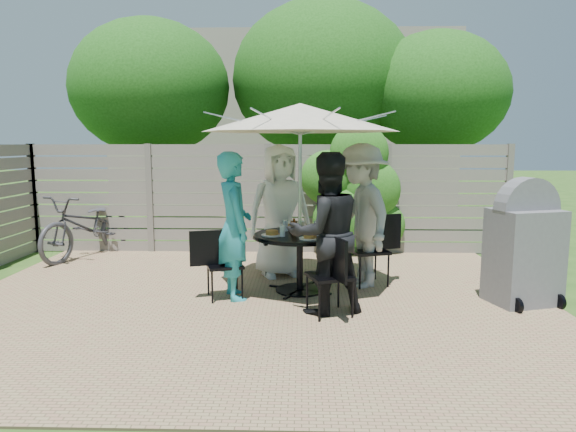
{
  "coord_description": "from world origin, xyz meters",
  "views": [
    {
      "loc": [
        0.58,
        -5.57,
        1.86
      ],
      "look_at": [
        0.4,
        0.88,
        0.94
      ],
      "focal_mm": 32.0,
      "sensor_mm": 36.0,
      "label": 1
    }
  ],
  "objects_px": {
    "plate_front": "(310,237)",
    "plate_right": "(327,230)",
    "person_left": "(234,226)",
    "person_back": "(280,211)",
    "plate_back": "(291,227)",
    "coffee_cup": "(301,226)",
    "chair_front": "(330,292)",
    "chair_right": "(369,264)",
    "chair_left": "(224,279)",
    "person_right": "(361,216)",
    "patio_table": "(300,252)",
    "bicycle": "(88,225)",
    "syrup_jug": "(294,227)",
    "glass_right": "(316,226)",
    "glass_back": "(285,226)",
    "glass_left": "(282,231)",
    "glass_front": "(315,231)",
    "chair_back": "(277,253)",
    "umbrella": "(300,118)",
    "plate_left": "(272,234)",
    "bbq_grill": "(524,247)",
    "person_front": "(326,234)"
  },
  "relations": [
    {
      "from": "chair_left",
      "to": "person_left",
      "type": "bearing_deg",
      "value": 2.02
    },
    {
      "from": "chair_left",
      "to": "person_right",
      "type": "relative_size",
      "value": 0.46
    },
    {
      "from": "patio_table",
      "to": "person_back",
      "type": "relative_size",
      "value": 0.79
    },
    {
      "from": "umbrella",
      "to": "coffee_cup",
      "type": "xyz_separation_m",
      "value": [
        0.02,
        0.24,
        -1.36
      ]
    },
    {
      "from": "chair_left",
      "to": "chair_front",
      "type": "xyz_separation_m",
      "value": [
        1.24,
        -0.58,
        0.02
      ]
    },
    {
      "from": "coffee_cup",
      "to": "plate_front",
      "type": "bearing_deg",
      "value": -79.84
    },
    {
      "from": "person_right",
      "to": "bicycle",
      "type": "height_order",
      "value": "person_right"
    },
    {
      "from": "plate_front",
      "to": "bbq_grill",
      "type": "relative_size",
      "value": 0.18
    },
    {
      "from": "glass_back",
      "to": "glass_right",
      "type": "height_order",
      "value": "same"
    },
    {
      "from": "person_left",
      "to": "plate_right",
      "type": "xyz_separation_m",
      "value": [
        1.12,
        0.41,
        -0.11
      ]
    },
    {
      "from": "patio_table",
      "to": "plate_front",
      "type": "height_order",
      "value": "plate_front"
    },
    {
      "from": "plate_right",
      "to": "glass_right",
      "type": "xyz_separation_m",
      "value": [
        -0.13,
        0.06,
        0.05
      ]
    },
    {
      "from": "plate_front",
      "to": "plate_right",
      "type": "bearing_deg",
      "value": 64.94
    },
    {
      "from": "person_left",
      "to": "plate_back",
      "type": "relative_size",
      "value": 6.78
    },
    {
      "from": "person_right",
      "to": "bicycle",
      "type": "distance_m",
      "value": 4.58
    },
    {
      "from": "person_left",
      "to": "person_back",
      "type": "bearing_deg",
      "value": -45.0
    },
    {
      "from": "plate_left",
      "to": "glass_front",
      "type": "xyz_separation_m",
      "value": [
        0.53,
        -0.09,
        0.05
      ]
    },
    {
      "from": "person_back",
      "to": "syrup_jug",
      "type": "bearing_deg",
      "value": -94.4
    },
    {
      "from": "chair_front",
      "to": "plate_left",
      "type": "distance_m",
      "value": 1.14
    },
    {
      "from": "plate_right",
      "to": "coffee_cup",
      "type": "relative_size",
      "value": 2.17
    },
    {
      "from": "glass_left",
      "to": "person_back",
      "type": "bearing_deg",
      "value": 94.43
    },
    {
      "from": "chair_left",
      "to": "coffee_cup",
      "type": "distance_m",
      "value": 1.22
    },
    {
      "from": "plate_right",
      "to": "bicycle",
      "type": "xyz_separation_m",
      "value": [
        -3.81,
        1.8,
        -0.24
      ]
    },
    {
      "from": "patio_table",
      "to": "umbrella",
      "type": "relative_size",
      "value": 0.47
    },
    {
      "from": "plate_left",
      "to": "syrup_jug",
      "type": "relative_size",
      "value": 1.62
    },
    {
      "from": "patio_table",
      "to": "glass_back",
      "type": "height_order",
      "value": "glass_back"
    },
    {
      "from": "glass_right",
      "to": "syrup_jug",
      "type": "relative_size",
      "value": 0.88
    },
    {
      "from": "chair_left",
      "to": "bicycle",
      "type": "relative_size",
      "value": 0.42
    },
    {
      "from": "plate_back",
      "to": "glass_back",
      "type": "relative_size",
      "value": 1.86
    },
    {
      "from": "glass_right",
      "to": "plate_right",
      "type": "bearing_deg",
      "value": -26.31
    },
    {
      "from": "chair_front",
      "to": "person_right",
      "type": "distance_m",
      "value": 1.43
    },
    {
      "from": "person_left",
      "to": "coffee_cup",
      "type": "height_order",
      "value": "person_left"
    },
    {
      "from": "chair_back",
      "to": "bbq_grill",
      "type": "xyz_separation_m",
      "value": [
        2.91,
        -1.32,
        0.37
      ]
    },
    {
      "from": "bicycle",
      "to": "plate_front",
      "type": "bearing_deg",
      "value": -12.48
    },
    {
      "from": "patio_table",
      "to": "coffee_cup",
      "type": "height_order",
      "value": "coffee_cup"
    },
    {
      "from": "glass_back",
      "to": "bicycle",
      "type": "bearing_deg",
      "value": 152.49
    },
    {
      "from": "chair_back",
      "to": "person_back",
      "type": "distance_m",
      "value": 0.64
    },
    {
      "from": "person_front",
      "to": "plate_front",
      "type": "bearing_deg",
      "value": -90.0
    },
    {
      "from": "person_back",
      "to": "plate_left",
      "type": "distance_m",
      "value": 0.92
    },
    {
      "from": "glass_right",
      "to": "glass_back",
      "type": "bearing_deg",
      "value": 176.94
    },
    {
      "from": "glass_front",
      "to": "plate_front",
      "type": "bearing_deg",
      "value": -116.31
    },
    {
      "from": "glass_left",
      "to": "bicycle",
      "type": "distance_m",
      "value": 3.9
    },
    {
      "from": "glass_front",
      "to": "bbq_grill",
      "type": "bearing_deg",
      "value": -4.76
    },
    {
      "from": "patio_table",
      "to": "plate_back",
      "type": "height_order",
      "value": "plate_back"
    },
    {
      "from": "chair_back",
      "to": "chair_right",
      "type": "distance_m",
      "value": 1.37
    },
    {
      "from": "chair_left",
      "to": "chair_front",
      "type": "height_order",
      "value": "chair_front"
    },
    {
      "from": "chair_back",
      "to": "coffee_cup",
      "type": "bearing_deg",
      "value": 11.3
    },
    {
      "from": "chair_front",
      "to": "chair_right",
      "type": "distance_m",
      "value": 1.36
    },
    {
      "from": "plate_back",
      "to": "coffee_cup",
      "type": "height_order",
      "value": "coffee_cup"
    },
    {
      "from": "coffee_cup",
      "to": "glass_back",
      "type": "bearing_deg",
      "value": -171.0
    }
  ]
}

